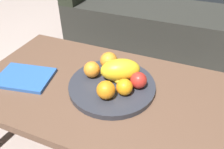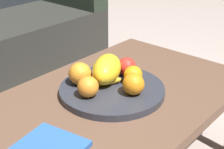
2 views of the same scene
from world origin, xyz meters
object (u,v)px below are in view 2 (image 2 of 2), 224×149
(fruit_bowl, at_px, (112,90))
(orange_left, at_px, (88,87))
(orange_right, at_px, (81,73))
(apple_front, at_px, (127,67))
(melon_large_front, at_px, (107,69))
(banana_bunch, at_px, (98,78))
(orange_back, at_px, (133,84))
(orange_front, at_px, (133,75))
(coffee_table, at_px, (105,111))

(fruit_bowl, distance_m, orange_left, 0.12)
(orange_right, bearing_deg, apple_front, -26.14)
(melon_large_front, distance_m, banana_bunch, 0.05)
(orange_left, relative_size, orange_right, 0.89)
(orange_back, bearing_deg, banana_bunch, 100.28)
(fruit_bowl, height_order, orange_front, orange_front)
(coffee_table, bearing_deg, melon_large_front, 37.01)
(banana_bunch, bearing_deg, melon_large_front, -13.75)
(fruit_bowl, height_order, apple_front, apple_front)
(melon_large_front, xyz_separation_m, orange_front, (0.05, -0.08, -0.02))
(orange_left, bearing_deg, coffee_table, -35.09)
(orange_right, relative_size, banana_bunch, 0.56)
(coffee_table, bearing_deg, banana_bunch, 59.01)
(coffee_table, relative_size, orange_front, 16.40)
(orange_right, height_order, banana_bunch, orange_right)
(orange_left, height_order, banana_bunch, orange_left)
(orange_front, height_order, orange_left, orange_left)
(fruit_bowl, bearing_deg, orange_back, -83.93)
(orange_front, bearing_deg, melon_large_front, 120.34)
(orange_front, height_order, orange_back, orange_back)
(orange_left, xyz_separation_m, orange_right, (0.05, 0.09, 0.00))
(fruit_bowl, bearing_deg, orange_front, -29.67)
(orange_front, distance_m, orange_right, 0.19)
(orange_back, bearing_deg, melon_large_front, 84.75)
(fruit_bowl, relative_size, apple_front, 5.36)
(melon_large_front, xyz_separation_m, banana_bunch, (-0.04, 0.01, -0.02))
(melon_large_front, distance_m, orange_left, 0.13)
(orange_right, bearing_deg, banana_bunch, -52.83)
(fruit_bowl, xyz_separation_m, orange_left, (-0.11, 0.02, 0.05))
(melon_large_front, height_order, banana_bunch, melon_large_front)
(orange_right, bearing_deg, melon_large_front, -38.15)
(orange_right, distance_m, banana_bunch, 0.07)
(coffee_table, distance_m, orange_right, 0.16)
(orange_front, relative_size, orange_right, 0.83)
(orange_left, xyz_separation_m, orange_back, (0.11, -0.11, 0.00))
(fruit_bowl, height_order, orange_back, orange_back)
(orange_front, bearing_deg, coffee_table, 169.40)
(orange_front, relative_size, orange_left, 0.94)
(coffee_table, xyz_separation_m, banana_bunch, (0.04, 0.07, 0.09))
(orange_back, distance_m, banana_bunch, 0.15)
(orange_left, relative_size, orange_back, 0.97)
(melon_large_front, relative_size, orange_front, 2.53)
(coffee_table, bearing_deg, orange_left, 144.91)
(orange_back, height_order, apple_front, orange_back)
(orange_left, bearing_deg, melon_large_front, 12.11)
(coffee_table, xyz_separation_m, melon_large_front, (0.08, 0.06, 0.12))
(orange_right, xyz_separation_m, apple_front, (0.17, -0.08, -0.01))
(coffee_table, relative_size, banana_bunch, 7.60)
(melon_large_front, height_order, apple_front, melon_large_front)
(coffee_table, xyz_separation_m, orange_right, (0.00, 0.12, 0.11))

